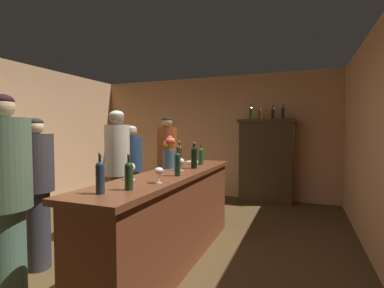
{
  "coord_description": "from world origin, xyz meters",
  "views": [
    {
      "loc": [
        1.96,
        -2.62,
        1.47
      ],
      "look_at": [
        0.67,
        0.66,
        1.3
      ],
      "focal_mm": 26.45,
      "sensor_mm": 36.0,
      "label": 1
    }
  ],
  "objects_px": {
    "wine_glass_front": "(132,168)",
    "wine_bottle_pinot": "(201,155)",
    "wine_bottle_malbec": "(100,176)",
    "display_bottle_midright": "(283,112)",
    "wine_bottle_chardonnay": "(129,174)",
    "patron_by_cabinet": "(132,168)",
    "flower_arrangement": "(169,153)",
    "wine_bottle_merlot": "(178,163)",
    "patron_in_navy": "(37,187)",
    "wine_bottle_syrah": "(194,156)",
    "patron_tall": "(4,200)",
    "patron_redhead": "(167,162)",
    "display_bottle_midleft": "(260,113)",
    "wine_bottle_rose": "(179,155)",
    "wine_glass_mid": "(181,162)",
    "wine_glass_rear": "(159,171)",
    "cheese_plate": "(192,162)",
    "display_cabinet": "(266,159)",
    "display_bottle_left": "(251,113)",
    "patron_in_grey": "(117,168)",
    "bar_counter": "(171,218)",
    "display_bottle_center": "(273,113)"
  },
  "relations": [
    {
      "from": "wine_glass_front",
      "to": "wine_bottle_pinot",
      "type": "bearing_deg",
      "value": 80.93
    },
    {
      "from": "wine_bottle_malbec",
      "to": "display_bottle_midright",
      "type": "xyz_separation_m",
      "value": [
        0.99,
        4.21,
        0.69
      ]
    },
    {
      "from": "wine_bottle_chardonnay",
      "to": "patron_by_cabinet",
      "type": "bearing_deg",
      "value": 123.05
    },
    {
      "from": "flower_arrangement",
      "to": "wine_bottle_merlot",
      "type": "bearing_deg",
      "value": -55.31
    },
    {
      "from": "display_bottle_midright",
      "to": "patron_in_navy",
      "type": "height_order",
      "value": "display_bottle_midright"
    },
    {
      "from": "wine_bottle_syrah",
      "to": "patron_tall",
      "type": "bearing_deg",
      "value": -115.69
    },
    {
      "from": "wine_bottle_malbec",
      "to": "wine_glass_front",
      "type": "xyz_separation_m",
      "value": [
        -0.12,
        0.59,
        -0.02
      ]
    },
    {
      "from": "wine_glass_front",
      "to": "patron_redhead",
      "type": "height_order",
      "value": "patron_redhead"
    },
    {
      "from": "wine_bottle_syrah",
      "to": "display_bottle_midleft",
      "type": "xyz_separation_m",
      "value": [
        0.4,
        2.69,
        0.66
      ]
    },
    {
      "from": "wine_bottle_rose",
      "to": "wine_glass_mid",
      "type": "bearing_deg",
      "value": -63.18
    },
    {
      "from": "wine_bottle_rose",
      "to": "wine_glass_rear",
      "type": "relative_size",
      "value": 2.36
    },
    {
      "from": "wine_bottle_merlot",
      "to": "wine_bottle_syrah",
      "type": "height_order",
      "value": "wine_bottle_syrah"
    },
    {
      "from": "wine_bottle_merlot",
      "to": "patron_tall",
      "type": "distance_m",
      "value": 1.48
    },
    {
      "from": "wine_bottle_malbec",
      "to": "patron_by_cabinet",
      "type": "bearing_deg",
      "value": 118.56
    },
    {
      "from": "wine_bottle_syrah",
      "to": "cheese_plate",
      "type": "height_order",
      "value": "wine_bottle_syrah"
    },
    {
      "from": "display_cabinet",
      "to": "display_bottle_left",
      "type": "distance_m",
      "value": 1.0
    },
    {
      "from": "wine_bottle_malbec",
      "to": "display_cabinet",
      "type": "bearing_deg",
      "value": 80.92
    },
    {
      "from": "display_bottle_left",
      "to": "wine_bottle_merlot",
      "type": "bearing_deg",
      "value": -93.03
    },
    {
      "from": "display_cabinet",
      "to": "wine_bottle_syrah",
      "type": "relative_size",
      "value": 5.29
    },
    {
      "from": "wine_bottle_merlot",
      "to": "wine_glass_rear",
      "type": "distance_m",
      "value": 0.42
    },
    {
      "from": "display_cabinet",
      "to": "display_bottle_left",
      "type": "xyz_separation_m",
      "value": [
        -0.31,
        -0.0,
        0.95
      ]
    },
    {
      "from": "patron_in_grey",
      "to": "patron_in_navy",
      "type": "bearing_deg",
      "value": -86.37
    },
    {
      "from": "display_cabinet",
      "to": "wine_bottle_syrah",
      "type": "height_order",
      "value": "display_cabinet"
    },
    {
      "from": "wine_bottle_syrah",
      "to": "wine_glass_front",
      "type": "xyz_separation_m",
      "value": [
        -0.26,
        -0.94,
        -0.03
      ]
    },
    {
      "from": "wine_bottle_rose",
      "to": "display_bottle_midright",
      "type": "xyz_separation_m",
      "value": [
        1.07,
        2.63,
        0.67
      ]
    },
    {
      "from": "wine_bottle_merlot",
      "to": "patron_by_cabinet",
      "type": "distance_m",
      "value": 1.96
    },
    {
      "from": "bar_counter",
      "to": "wine_glass_rear",
      "type": "xyz_separation_m",
      "value": [
        0.17,
        -0.58,
        0.6
      ]
    },
    {
      "from": "flower_arrangement",
      "to": "patron_in_grey",
      "type": "xyz_separation_m",
      "value": [
        -0.82,
        0.09,
        -0.23
      ]
    },
    {
      "from": "wine_glass_rear",
      "to": "display_bottle_left",
      "type": "relative_size",
      "value": 0.44
    },
    {
      "from": "bar_counter",
      "to": "display_bottle_center",
      "type": "distance_m",
      "value": 3.46
    },
    {
      "from": "wine_bottle_pinot",
      "to": "wine_glass_mid",
      "type": "distance_m",
      "value": 0.63
    },
    {
      "from": "display_cabinet",
      "to": "display_bottle_center",
      "type": "height_order",
      "value": "display_bottle_center"
    },
    {
      "from": "wine_bottle_malbec",
      "to": "display_bottle_midleft",
      "type": "height_order",
      "value": "display_bottle_midleft"
    },
    {
      "from": "wine_glass_front",
      "to": "patron_in_navy",
      "type": "relative_size",
      "value": 0.1
    },
    {
      "from": "wine_glass_mid",
      "to": "patron_tall",
      "type": "xyz_separation_m",
      "value": [
        -0.78,
        -1.51,
        -0.16
      ]
    },
    {
      "from": "display_cabinet",
      "to": "wine_bottle_merlot",
      "type": "xyz_separation_m",
      "value": [
        -0.49,
        -3.27,
        0.26
      ]
    },
    {
      "from": "patron_tall",
      "to": "patron_by_cabinet",
      "type": "height_order",
      "value": "patron_tall"
    },
    {
      "from": "wine_bottle_syrah",
      "to": "display_bottle_midright",
      "type": "height_order",
      "value": "display_bottle_midright"
    },
    {
      "from": "bar_counter",
      "to": "patron_tall",
      "type": "bearing_deg",
      "value": -118.87
    },
    {
      "from": "wine_bottle_rose",
      "to": "display_bottle_midleft",
      "type": "xyz_separation_m",
      "value": [
        0.62,
        2.63,
        0.66
      ]
    },
    {
      "from": "display_cabinet",
      "to": "display_bottle_midright",
      "type": "height_order",
      "value": "display_bottle_midright"
    },
    {
      "from": "bar_counter",
      "to": "wine_glass_front",
      "type": "xyz_separation_m",
      "value": [
        -0.15,
        -0.52,
        0.61
      ]
    },
    {
      "from": "display_cabinet",
      "to": "wine_glass_front",
      "type": "height_order",
      "value": "display_cabinet"
    },
    {
      "from": "display_cabinet",
      "to": "cheese_plate",
      "type": "distance_m",
      "value": 2.21
    },
    {
      "from": "display_bottle_center",
      "to": "patron_in_grey",
      "type": "distance_m",
      "value": 3.34
    },
    {
      "from": "wine_glass_front",
      "to": "wine_bottle_merlot",
      "type": "bearing_deg",
      "value": 49.0
    },
    {
      "from": "display_cabinet",
      "to": "wine_bottle_chardonnay",
      "type": "relative_size",
      "value": 6.11
    },
    {
      "from": "wine_bottle_pinot",
      "to": "patron_in_navy",
      "type": "distance_m",
      "value": 1.96
    },
    {
      "from": "bar_counter",
      "to": "cheese_plate",
      "type": "height_order",
      "value": "cheese_plate"
    },
    {
      "from": "wine_bottle_pinot",
      "to": "patron_tall",
      "type": "height_order",
      "value": "patron_tall"
    }
  ]
}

